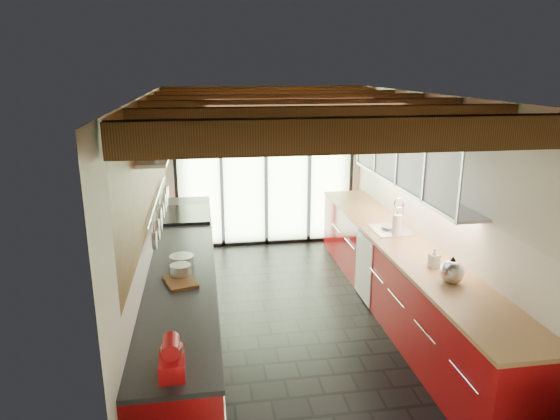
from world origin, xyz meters
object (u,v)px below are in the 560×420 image
object	(u,v)px
stand_mixer	(172,358)
paper_towel	(397,225)
kettle	(452,270)
soap_bottle	(434,258)
bowl	(389,227)

from	to	relation	value
stand_mixer	paper_towel	world-z (taller)	paper_towel
kettle	paper_towel	bearing A→B (deg)	90.00
stand_mixer	kettle	xyz separation A→B (m)	(2.54, 1.07, 0.01)
soap_bottle	kettle	bearing A→B (deg)	-90.00
soap_bottle	bowl	distance (m)	1.26
stand_mixer	paper_towel	distance (m)	3.53
stand_mixer	kettle	bearing A→B (deg)	22.91
kettle	bowl	world-z (taller)	kettle
kettle	soap_bottle	distance (m)	0.37
paper_towel	bowl	world-z (taller)	paper_towel
bowl	paper_towel	bearing A→B (deg)	-90.00
soap_bottle	bowl	world-z (taller)	soap_bottle
kettle	soap_bottle	size ratio (longest dim) A/B	1.48
kettle	paper_towel	world-z (taller)	paper_towel
kettle	soap_bottle	world-z (taller)	kettle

